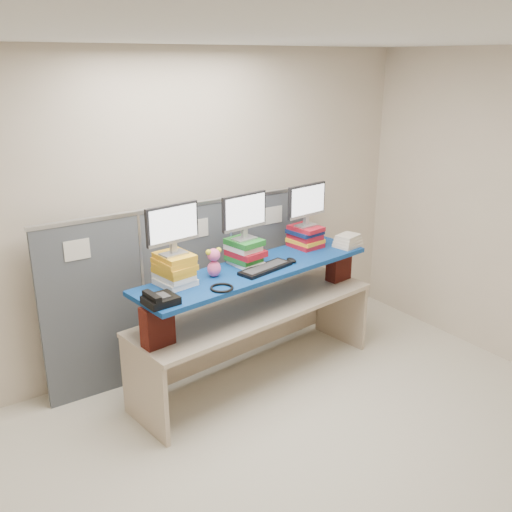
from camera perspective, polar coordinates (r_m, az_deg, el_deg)
room at (r=3.49m, az=6.39°, el=-2.65°), size 5.00×4.00×2.80m
cubicle_partition at (r=5.11m, az=-6.78°, el=-3.06°), size 2.60×0.06×1.53m
desk at (r=4.93m, az=-0.00°, el=-6.51°), size 2.34×0.95×0.69m
brick_pier_left at (r=4.24m, az=-9.84°, el=-6.88°), size 0.24×0.15×0.31m
brick_pier_right at (r=5.45m, az=8.28°, el=-0.80°), size 0.24×0.15×0.31m
blue_board at (r=4.75m, az=0.00°, el=-1.37°), size 2.23×0.82×0.04m
book_stack_left at (r=4.39m, az=-8.16°, el=-1.32°), size 0.29×0.33×0.25m
book_stack_center at (r=4.78m, az=-1.14°, el=0.44°), size 0.29×0.33×0.22m
book_stack_right at (r=5.26m, az=4.95°, el=1.97°), size 0.29×0.33×0.20m
monitor_left at (r=4.27m, az=-8.35°, el=2.94°), size 0.44×0.15×0.39m
monitor_center at (r=4.68m, az=-1.18°, el=4.25°), size 0.44×0.15×0.39m
monitor_right at (r=5.18m, az=5.09°, el=5.35°), size 0.44×0.15×0.39m
keyboard at (r=4.68m, az=0.95°, el=-1.23°), size 0.52×0.27×0.03m
mouse at (r=4.87m, az=3.56°, el=-0.41°), size 0.08×0.12×0.04m
desk_phone at (r=4.09m, az=-9.62°, el=-4.31°), size 0.24×0.22×0.10m
headset at (r=4.31m, az=-3.44°, el=-3.20°), size 0.21×0.21×0.02m
plush_toy at (r=4.52m, az=-4.23°, el=-0.62°), size 0.14×0.10×0.23m
binder_stack at (r=5.32m, az=9.18°, el=1.50°), size 0.27×0.23×0.11m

